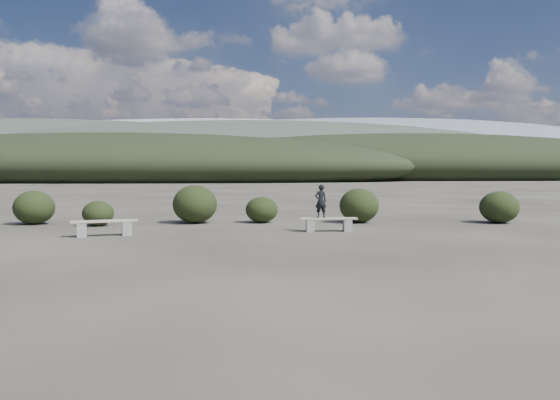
{
  "coord_description": "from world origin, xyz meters",
  "views": [
    {
      "loc": [
        0.16,
        -9.96,
        1.81
      ],
      "look_at": [
        0.78,
        3.5,
        1.1
      ],
      "focal_mm": 35.0,
      "sensor_mm": 36.0,
      "label": 1
    }
  ],
  "objects": [
    {
      "name": "ground",
      "position": [
        0.0,
        0.0,
        0.0
      ],
      "size": [
        1200.0,
        1200.0,
        0.0
      ],
      "primitive_type": "plane",
      "color": "#2C2922",
      "rests_on": "ground"
    },
    {
      "name": "bench_left",
      "position": [
        -4.03,
        5.38,
        0.27
      ],
      "size": [
        1.83,
        0.89,
        0.45
      ],
      "rotation": [
        0.0,
        0.0,
        0.3
      ],
      "color": "gray",
      "rests_on": "ground"
    },
    {
      "name": "bench_right",
      "position": [
        2.38,
        6.25,
        0.26
      ],
      "size": [
        1.69,
        0.36,
        0.42
      ],
      "rotation": [
        0.0,
        0.0,
        0.01
      ],
      "color": "gray",
      "rests_on": "ground"
    },
    {
      "name": "seated_person",
      "position": [
        2.13,
        6.24,
        0.92
      ],
      "size": [
        0.41,
        0.31,
        0.99
      ],
      "primitive_type": "imported",
      "rotation": [
        0.0,
        0.0,
        3.36
      ],
      "color": "black",
      "rests_on": "bench_right"
    },
    {
      "name": "shrub_a",
      "position": [
        -5.03,
        8.3,
        0.42
      ],
      "size": [
        1.02,
        1.02,
        0.84
      ],
      "primitive_type": "ellipsoid",
      "color": "black",
      "rests_on": "ground"
    },
    {
      "name": "shrub_b",
      "position": [
        -1.93,
        9.14,
        0.66
      ],
      "size": [
        1.55,
        1.55,
        1.33
      ],
      "primitive_type": "ellipsoid",
      "color": "black",
      "rests_on": "ground"
    },
    {
      "name": "shrub_c",
      "position": [
        0.4,
        9.2,
        0.46
      ],
      "size": [
        1.14,
        1.14,
        0.92
      ],
      "primitive_type": "ellipsoid",
      "color": "black",
      "rests_on": "ground"
    },
    {
      "name": "shrub_d",
      "position": [
        3.83,
        9.05,
        0.61
      ],
      "size": [
        1.38,
        1.38,
        1.21
      ],
      "primitive_type": "ellipsoid",
      "color": "black",
      "rests_on": "ground"
    },
    {
      "name": "shrub_e",
      "position": [
        8.7,
        8.67,
        0.56
      ],
      "size": [
        1.34,
        1.34,
        1.12
      ],
      "primitive_type": "ellipsoid",
      "color": "black",
      "rests_on": "ground"
    },
    {
      "name": "shrub_f",
      "position": [
        -7.38,
        8.98,
        0.58
      ],
      "size": [
        1.36,
        1.36,
        1.15
      ],
      "primitive_type": "ellipsoid",
      "color": "black",
      "rests_on": "ground"
    },
    {
      "name": "mountain_ridges",
      "position": [
        -7.48,
        339.06,
        10.84
      ],
      "size": [
        500.0,
        400.0,
        56.0
      ],
      "color": "black",
      "rests_on": "ground"
    }
  ]
}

